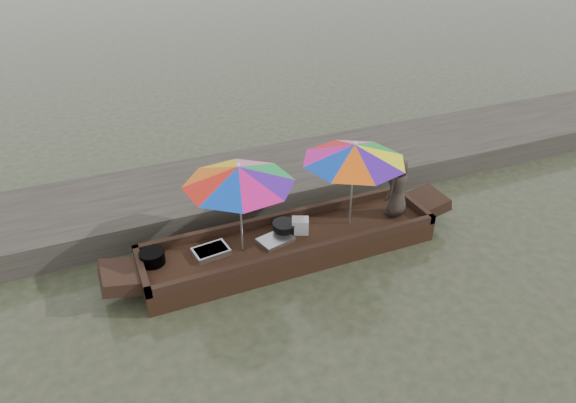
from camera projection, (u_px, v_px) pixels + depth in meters
name	position (u px, v px, depth m)	size (l,w,h in m)	color
water	(290.00, 255.00, 8.74)	(80.00, 80.00, 0.00)	#2C3222
dock	(247.00, 184.00, 10.34)	(22.00, 2.20, 0.50)	#2D2B26
boat_hull	(290.00, 246.00, 8.65)	(4.97, 1.20, 0.35)	black
cooking_pot	(152.00, 258.00, 7.92)	(0.39, 0.39, 0.20)	black
tray_crayfish	(211.00, 251.00, 8.15)	(0.55, 0.38, 0.09)	silver
tray_scallop	(276.00, 240.00, 8.46)	(0.55, 0.38, 0.06)	silver
charcoal_grill	(284.00, 228.00, 8.65)	(0.38, 0.38, 0.18)	black
supply_bag	(300.00, 226.00, 8.63)	(0.28, 0.22, 0.26)	silver
vendor	(398.00, 187.00, 8.92)	(0.54, 0.35, 1.09)	#302721
umbrella_bow	(241.00, 209.00, 7.87)	(1.71, 1.71, 1.55)	green
umbrella_stern	(352.00, 184.00, 8.54)	(1.73, 1.73, 1.55)	green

